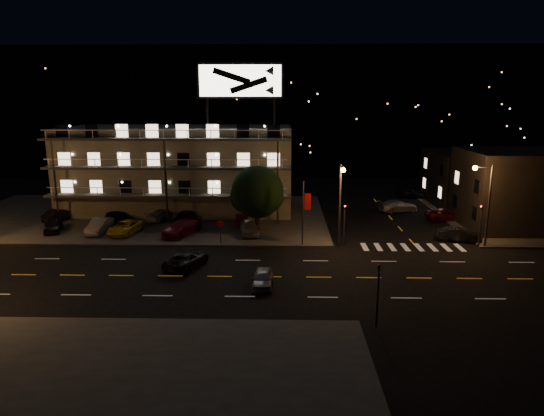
{
  "coord_description": "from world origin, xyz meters",
  "views": [
    {
      "loc": [
        3.1,
        -36.71,
        14.08
      ],
      "look_at": [
        2.05,
        8.0,
        3.86
      ],
      "focal_mm": 32.0,
      "sensor_mm": 36.0,
      "label": 1
    }
  ],
  "objects_px": {
    "lot_car_4": "(249,227)",
    "road_car_east": "(263,278)",
    "tree": "(257,194)",
    "lot_car_7": "(163,215)",
    "lot_car_2": "(125,227)",
    "side_car_0": "(459,235)",
    "road_car_west": "(187,259)"
  },
  "relations": [
    {
      "from": "road_car_east",
      "to": "road_car_west",
      "type": "distance_m",
      "value": 7.83
    },
    {
      "from": "lot_car_7",
      "to": "road_car_east",
      "type": "bearing_deg",
      "value": 147.17
    },
    {
      "from": "lot_car_4",
      "to": "lot_car_7",
      "type": "distance_m",
      "value": 11.87
    },
    {
      "from": "side_car_0",
      "to": "road_car_east",
      "type": "height_order",
      "value": "side_car_0"
    },
    {
      "from": "road_car_east",
      "to": "road_car_west",
      "type": "relative_size",
      "value": 0.76
    },
    {
      "from": "tree",
      "to": "road_car_west",
      "type": "distance_m",
      "value": 12.16
    },
    {
      "from": "side_car_0",
      "to": "road_car_east",
      "type": "distance_m",
      "value": 22.79
    },
    {
      "from": "tree",
      "to": "road_car_east",
      "type": "distance_m",
      "value": 14.91
    },
    {
      "from": "side_car_0",
      "to": "lot_car_2",
      "type": "bearing_deg",
      "value": 101.68
    },
    {
      "from": "lot_car_4",
      "to": "side_car_0",
      "type": "xyz_separation_m",
      "value": [
        21.15,
        -1.55,
        -0.23
      ]
    },
    {
      "from": "lot_car_2",
      "to": "road_car_east",
      "type": "distance_m",
      "value": 20.33
    },
    {
      "from": "tree",
      "to": "side_car_0",
      "type": "bearing_deg",
      "value": -5.82
    },
    {
      "from": "road_car_east",
      "to": "side_car_0",
      "type": "bearing_deg",
      "value": 34.01
    },
    {
      "from": "lot_car_4",
      "to": "lot_car_2",
      "type": "bearing_deg",
      "value": 172.55
    },
    {
      "from": "road_car_east",
      "to": "road_car_west",
      "type": "height_order",
      "value": "road_car_west"
    },
    {
      "from": "lot_car_7",
      "to": "side_car_0",
      "type": "distance_m",
      "value": 32.42
    },
    {
      "from": "lot_car_7",
      "to": "road_car_east",
      "type": "xyz_separation_m",
      "value": [
        12.44,
        -19.46,
        -0.18
      ]
    },
    {
      "from": "lot_car_2",
      "to": "lot_car_7",
      "type": "distance_m",
      "value": 6.23
    },
    {
      "from": "tree",
      "to": "lot_car_7",
      "type": "distance_m",
      "value": 12.85
    },
    {
      "from": "road_car_east",
      "to": "road_car_west",
      "type": "xyz_separation_m",
      "value": [
        -6.63,
        4.16,
        0.05
      ]
    },
    {
      "from": "lot_car_4",
      "to": "road_car_west",
      "type": "height_order",
      "value": "lot_car_4"
    },
    {
      "from": "lot_car_7",
      "to": "side_car_0",
      "type": "bearing_deg",
      "value": -168.18
    },
    {
      "from": "tree",
      "to": "lot_car_7",
      "type": "height_order",
      "value": "tree"
    },
    {
      "from": "tree",
      "to": "lot_car_4",
      "type": "distance_m",
      "value": 3.6
    },
    {
      "from": "tree",
      "to": "road_car_east",
      "type": "relative_size",
      "value": 1.94
    },
    {
      "from": "tree",
      "to": "lot_car_4",
      "type": "xyz_separation_m",
      "value": [
        -0.78,
        -0.52,
        -3.47
      ]
    },
    {
      "from": "lot_car_4",
      "to": "lot_car_7",
      "type": "xyz_separation_m",
      "value": [
        -10.47,
        5.61,
        -0.1
      ]
    },
    {
      "from": "lot_car_4",
      "to": "road_car_east",
      "type": "bearing_deg",
      "value": -89.75
    },
    {
      "from": "side_car_0",
      "to": "tree",
      "type": "bearing_deg",
      "value": 98.32
    },
    {
      "from": "lot_car_2",
      "to": "lot_car_4",
      "type": "xyz_separation_m",
      "value": [
        12.99,
        0.09,
        0.09
      ]
    },
    {
      "from": "lot_car_4",
      "to": "side_car_0",
      "type": "height_order",
      "value": "lot_car_4"
    },
    {
      "from": "side_car_0",
      "to": "road_car_west",
      "type": "relative_size",
      "value": 0.85
    }
  ]
}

